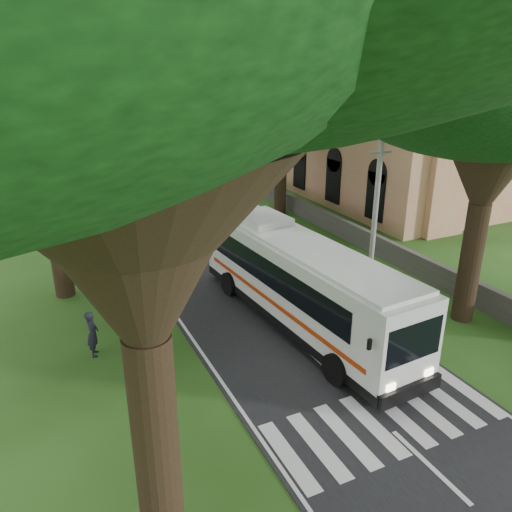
% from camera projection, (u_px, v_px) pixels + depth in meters
% --- Properties ---
extents(ground, '(140.00, 140.00, 0.00)m').
position_uv_depth(ground, '(346.00, 387.00, 17.30)').
color(ground, '#244714').
rests_on(ground, ground).
extents(road, '(8.00, 120.00, 0.04)m').
position_uv_depth(road, '(158.00, 209.00, 38.34)').
color(road, black).
rests_on(road, ground).
extents(crosswalk, '(8.00, 3.00, 0.01)m').
position_uv_depth(crosswalk, '(383.00, 423.00, 15.62)').
color(crosswalk, silver).
rests_on(crosswalk, ground).
extents(property_wall, '(0.35, 50.00, 1.20)m').
position_uv_depth(property_wall, '(268.00, 192.00, 40.88)').
color(property_wall, '#383533').
rests_on(property_wall, ground).
extents(church, '(14.00, 24.00, 11.60)m').
position_uv_depth(church, '(378.00, 136.00, 40.78)').
color(church, tan).
rests_on(church, ground).
extents(pole_near, '(1.60, 0.24, 8.00)m').
position_uv_depth(pole_near, '(376.00, 209.00, 23.03)').
color(pole_near, gray).
rests_on(pole_near, ground).
extents(pole_mid, '(1.60, 0.24, 8.00)m').
position_uv_depth(pole_mid, '(218.00, 147.00, 39.86)').
color(pole_mid, gray).
rests_on(pole_mid, ground).
extents(pole_far, '(1.60, 0.24, 8.00)m').
position_uv_depth(pole_far, '(154.00, 122.00, 56.69)').
color(pole_far, gray).
rests_on(pole_far, ground).
extents(tree_l_midb, '(13.16, 13.16, 14.11)m').
position_uv_depth(tree_l_midb, '(25.00, 52.00, 35.49)').
color(tree_l_midb, black).
rests_on(tree_l_midb, ground).
extents(tree_l_far, '(14.72, 14.72, 15.81)m').
position_uv_depth(tree_l_far, '(5.00, 40.00, 49.73)').
color(tree_l_far, black).
rests_on(tree_l_far, ground).
extents(tree_r_near, '(12.92, 12.92, 13.33)m').
position_uv_depth(tree_r_near, '(504.00, 65.00, 18.19)').
color(tree_r_near, black).
rests_on(tree_r_near, ground).
extents(tree_r_mida, '(12.86, 12.86, 13.64)m').
position_uv_depth(tree_r_mida, '(283.00, 58.00, 33.42)').
color(tree_r_mida, black).
rests_on(tree_r_mida, ground).
extents(tree_r_midb, '(14.51, 14.51, 15.57)m').
position_uv_depth(tree_r_midb, '(189.00, 42.00, 47.78)').
color(tree_r_midb, black).
rests_on(tree_r_midb, ground).
extents(tree_r_far, '(13.89, 13.89, 14.27)m').
position_uv_depth(tree_r_far, '(153.00, 56.00, 63.75)').
color(tree_r_far, black).
rests_on(tree_r_far, ground).
extents(coach_bus, '(3.67, 12.84, 3.74)m').
position_uv_depth(coach_bus, '(299.00, 280.00, 20.88)').
color(coach_bus, silver).
rests_on(coach_bus, ground).
extents(distant_car_a, '(1.56, 3.79, 1.29)m').
position_uv_depth(distant_car_a, '(91.00, 161.00, 53.08)').
color(distant_car_a, '#B9B8BD').
rests_on(distant_car_a, road).
extents(distant_car_b, '(2.80, 4.58, 1.43)m').
position_uv_depth(distant_car_b, '(95.00, 151.00, 58.96)').
color(distant_car_b, navy).
rests_on(distant_car_b, road).
extents(distant_car_c, '(2.29, 5.15, 1.47)m').
position_uv_depth(distant_car_c, '(119.00, 143.00, 64.62)').
color(distant_car_c, maroon).
rests_on(distant_car_c, road).
extents(pedestrian, '(0.56, 0.74, 1.85)m').
position_uv_depth(pedestrian, '(93.00, 333.00, 18.92)').
color(pedestrian, black).
rests_on(pedestrian, ground).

